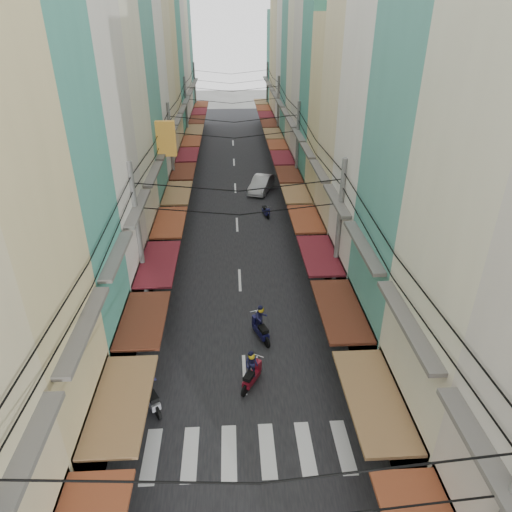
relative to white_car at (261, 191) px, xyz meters
name	(u,v)px	position (x,y,z in m)	size (l,w,h in m)	color
ground	(243,345)	(-2.30, -21.09, 0.00)	(160.00, 160.00, 0.00)	#62625E
road	(236,196)	(-2.30, -1.09, 0.01)	(10.00, 80.00, 0.02)	black
sidewalk_left	(160,197)	(-8.80, -1.09, 0.03)	(3.00, 80.00, 0.06)	gray
sidewalk_right	(310,194)	(4.20, -1.09, 0.03)	(3.00, 80.00, 0.06)	gray
crosswalk	(248,451)	(-2.30, -27.09, 0.03)	(7.55, 2.40, 0.01)	silver
building_row_left	(119,83)	(-10.22, -4.53, 9.78)	(7.80, 67.67, 23.70)	silver
building_row_right	(345,87)	(5.62, -4.65, 9.41)	(7.80, 68.98, 22.59)	teal
utility_poles	(235,133)	(-2.30, -6.08, 6.59)	(10.20, 66.13, 8.20)	slate
white_car	(261,191)	(0.00, 0.00, 0.00)	(4.79, 1.88, 1.69)	#B9BABE
bicycle	(383,313)	(5.20, -18.85, 0.00)	(0.56, 1.49, 1.02)	black
moving_scooters	(228,341)	(-3.01, -21.44, 0.56)	(6.50, 20.90, 1.93)	black
parked_scooters	(358,418)	(1.92, -26.22, 0.47)	(12.94, 12.25, 0.97)	black
pedestrians	(151,308)	(-6.86, -19.17, 1.03)	(12.91, 16.00, 2.25)	black
market_umbrella	(391,360)	(3.45, -24.76, 1.97)	(2.12, 2.12, 2.24)	#B2B2B7
traffic_sign	(413,399)	(3.62, -26.79, 1.94)	(0.10, 0.59, 2.69)	slate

